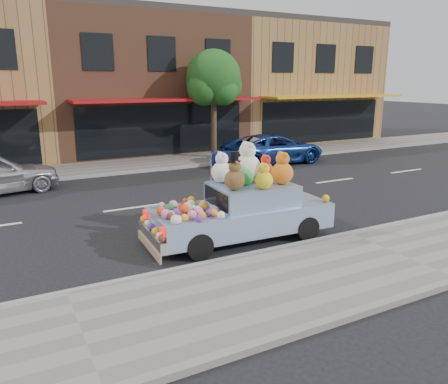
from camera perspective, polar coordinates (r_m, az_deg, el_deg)
ground at (r=15.13m, az=2.88°, el=-0.09°), size 120.00×120.00×0.00m
near_sidewalk at (r=10.34m, az=21.68°, el=-7.73°), size 60.00×3.00×0.12m
far_sidewalk at (r=20.84m, az=-6.26°, el=4.02°), size 60.00×3.00×0.12m
near_kerb at (r=11.29m, az=15.94°, el=-5.37°), size 60.00×0.12×0.13m
far_kerb at (r=19.48m, az=-4.62°, el=3.34°), size 60.00×0.12×0.13m
storefront_mid at (r=25.69m, az=-11.13°, el=13.81°), size 10.00×9.80×7.30m
storefront_right at (r=30.16m, az=7.93°, el=13.98°), size 10.00×9.80×7.30m
street_tree at (r=21.38m, az=-1.37°, el=14.14°), size 3.00×2.70×5.22m
car_blue at (r=20.60m, az=6.46°, el=5.65°), size 4.98×2.41×1.37m
art_car at (r=10.56m, az=2.36°, el=-1.82°), size 4.56×1.95×2.33m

